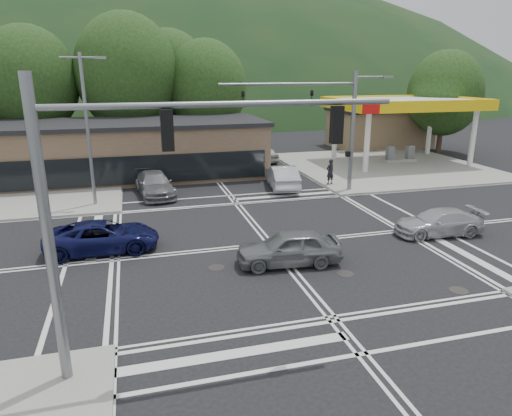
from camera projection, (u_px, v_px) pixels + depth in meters
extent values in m
plane|color=black|center=(270.00, 244.00, 21.91)|extent=(120.00, 120.00, 0.00)
cube|color=gray|center=(385.00, 166.00, 39.52)|extent=(16.00, 16.00, 0.15)
cube|color=gray|center=(3.00, 188.00, 31.95)|extent=(16.00, 16.00, 0.15)
cylinder|color=silver|center=(367.00, 143.00, 36.22)|extent=(0.44, 0.44, 5.00)
cylinder|color=silver|center=(335.00, 133.00, 41.76)|extent=(0.44, 0.44, 5.00)
cylinder|color=silver|center=(473.00, 138.00, 38.74)|extent=(0.44, 0.44, 5.00)
cylinder|color=silver|center=(430.00, 130.00, 44.28)|extent=(0.44, 0.44, 5.00)
cube|color=silver|center=(404.00, 103.00, 39.44)|extent=(12.00, 8.00, 0.60)
cube|color=yellow|center=(433.00, 106.00, 35.74)|extent=(12.20, 0.25, 0.90)
cube|color=yellow|center=(381.00, 100.00, 43.13)|extent=(12.20, 0.25, 0.90)
cube|color=yellow|center=(341.00, 104.00, 37.92)|extent=(0.25, 8.20, 0.90)
cube|color=yellow|center=(463.00, 102.00, 40.95)|extent=(0.25, 8.20, 0.90)
cube|color=red|center=(371.00, 108.00, 34.22)|extent=(1.40, 0.12, 0.90)
cube|color=gray|center=(399.00, 161.00, 40.90)|extent=(3.00, 1.00, 0.30)
cube|color=slate|center=(390.00, 153.00, 40.44)|extent=(0.60, 0.50, 1.30)
cube|color=slate|center=(410.00, 152.00, 40.95)|extent=(0.60, 0.50, 1.30)
cube|color=#846B4F|center=(379.00, 129.00, 49.49)|extent=(10.00, 6.00, 3.80)
cube|color=brown|center=(106.00, 152.00, 35.01)|extent=(24.00, 8.00, 4.00)
ellipsoid|color=#163218|center=(156.00, 107.00, 105.01)|extent=(252.00, 126.00, 140.00)
cylinder|color=#382619|center=(37.00, 137.00, 39.84)|extent=(0.50, 0.50, 4.84)
ellipsoid|color=black|center=(29.00, 81.00, 38.47)|extent=(8.00, 8.00, 9.20)
cylinder|color=#382619|center=(132.00, 131.00, 41.79)|extent=(0.50, 0.50, 5.28)
ellipsoid|color=black|center=(127.00, 73.00, 40.30)|extent=(9.00, 9.00, 10.35)
cylinder|color=#382619|center=(207.00, 134.00, 43.68)|extent=(0.50, 0.50, 4.40)
ellipsoid|color=black|center=(206.00, 87.00, 42.44)|extent=(7.60, 7.60, 8.74)
cylinder|color=#382619|center=(172.00, 127.00, 46.56)|extent=(0.50, 0.50, 4.84)
ellipsoid|color=black|center=(169.00, 79.00, 45.19)|extent=(8.40, 8.40, 9.66)
cylinder|color=#382619|center=(440.00, 133.00, 45.86)|extent=(0.50, 0.50, 3.96)
ellipsoid|color=black|center=(445.00, 93.00, 44.74)|extent=(7.20, 7.20, 8.28)
cylinder|color=slate|center=(88.00, 133.00, 26.77)|extent=(0.20, 0.20, 9.00)
cylinder|color=slate|center=(80.00, 57.00, 25.56)|extent=(2.20, 0.12, 0.12)
cube|color=slate|center=(101.00, 58.00, 25.83)|extent=(0.60, 0.25, 0.15)
cylinder|color=slate|center=(352.00, 133.00, 30.39)|extent=(0.28, 0.28, 8.00)
cylinder|color=slate|center=(290.00, 84.00, 28.33)|extent=(9.00, 0.16, 0.16)
imported|color=black|center=(312.00, 98.00, 28.97)|extent=(0.16, 0.20, 1.00)
imported|color=black|center=(243.00, 100.00, 27.83)|extent=(0.16, 0.20, 1.00)
cylinder|color=slate|center=(373.00, 77.00, 29.65)|extent=(2.40, 0.12, 0.12)
cube|color=slate|center=(388.00, 77.00, 29.93)|extent=(0.70, 0.30, 0.15)
cube|color=black|center=(348.00, 154.00, 30.73)|extent=(0.25, 0.30, 0.35)
cylinder|color=slate|center=(49.00, 242.00, 11.11)|extent=(0.28, 0.28, 8.00)
cylinder|color=slate|center=(227.00, 104.00, 11.32)|extent=(9.00, 0.16, 0.16)
cube|color=black|center=(167.00, 130.00, 11.11)|extent=(0.30, 0.25, 1.00)
cube|color=black|center=(337.00, 125.00, 12.25)|extent=(0.30, 0.25, 1.00)
imported|color=#0E103F|center=(102.00, 237.00, 20.89)|extent=(5.07, 2.34, 1.41)
imported|color=slate|center=(289.00, 247.00, 19.45)|extent=(4.63, 2.25, 1.52)
imported|color=#A7AAAF|center=(438.00, 222.00, 23.02)|extent=(4.64, 2.22, 1.30)
imported|color=silver|center=(282.00, 177.00, 32.10)|extent=(2.48, 5.19, 1.64)
imported|color=#B5B4B0|center=(264.00, 154.00, 41.52)|extent=(1.97, 4.19, 1.39)
imported|color=slate|center=(155.00, 184.00, 30.26)|extent=(2.68, 5.44, 1.52)
imported|color=black|center=(330.00, 172.00, 32.63)|extent=(0.76, 0.62, 1.80)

